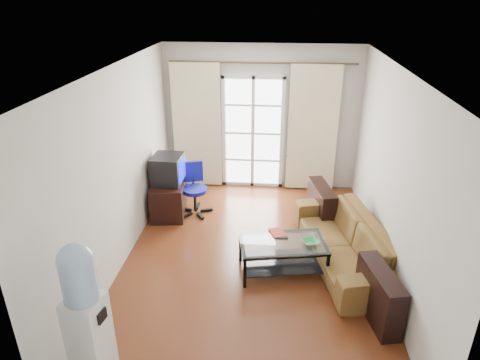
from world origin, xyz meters
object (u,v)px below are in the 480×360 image
task_chair (195,198)px  water_cooler (86,315)px  sofa (345,242)px  coffee_table (282,253)px  crt_tv (167,169)px  tv_stand (168,199)px

task_chair → water_cooler: water_cooler is taller
sofa → water_cooler: (-2.69, -2.29, 0.51)m
sofa → task_chair: 2.70m
coffee_table → task_chair: bearing=133.7°
coffee_table → water_cooler: (-1.82, -1.98, 0.54)m
crt_tv → task_chair: size_ratio=0.61×
crt_tv → water_cooler: bearing=-85.8°
task_chair → coffee_table: bearing=-63.3°
water_cooler → crt_tv: bearing=101.5°
sofa → crt_tv: crt_tv is taller
crt_tv → task_chair: 0.72m
tv_stand → task_chair: 0.45m
tv_stand → coffee_table: bearing=-44.6°
water_cooler → task_chair: bearing=94.5°
sofa → water_cooler: size_ratio=1.49×
sofa → coffee_table: bearing=-82.9°
tv_stand → task_chair: bearing=7.3°
coffee_table → water_cooler: water_cooler is taller
sofa → tv_stand: (-2.81, 1.15, -0.03)m
coffee_table → tv_stand: (-1.94, 1.46, -0.01)m
sofa → coffee_table: sofa is taller
tv_stand → water_cooler: size_ratio=0.50×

